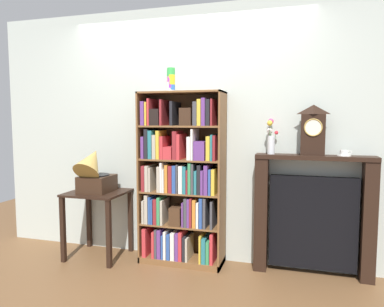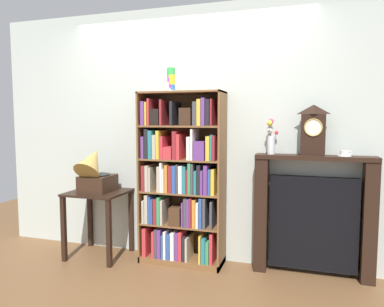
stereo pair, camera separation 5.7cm
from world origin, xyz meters
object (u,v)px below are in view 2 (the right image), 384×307
fireplace_mantel (313,217)px  flower_vase (271,138)px  side_table_left (98,206)px  gramophone (95,171)px  bookshelf (181,185)px  teacup_with_saucer (345,154)px  mantel_clock (313,130)px  cup_stack (171,80)px

fireplace_mantel → flower_vase: bearing=-178.4°
fireplace_mantel → flower_vase: 0.83m
side_table_left → gramophone: size_ratio=1.32×
side_table_left → gramophone: 0.38m
side_table_left → bookshelf: bearing=5.9°
bookshelf → gramophone: (-0.90, -0.15, 0.12)m
bookshelf → gramophone: bookshelf is taller
bookshelf → side_table_left: bearing=-174.1°
gramophone → fireplace_mantel: (2.16, 0.24, -0.37)m
side_table_left → gramophone: gramophone is taller
side_table_left → teacup_with_saucer: (2.41, 0.17, 0.61)m
mantel_clock → flower_vase: (-0.37, 0.01, -0.08)m
gramophone → side_table_left: bearing=90.0°
flower_vase → teacup_with_saucer: (0.65, -0.01, -0.13)m
gramophone → flower_vase: bearing=7.4°
cup_stack → flower_vase: 1.12m
side_table_left → flower_vase: flower_vase is taller
bookshelf → gramophone: bearing=-170.6°
bookshelf → side_table_left: bookshelf is taller
mantel_clock → flower_vase: mantel_clock is taller
flower_vase → gramophone: bearing=-172.6°
side_table_left → fireplace_mantel: bearing=4.9°
flower_vase → teacup_with_saucer: flower_vase is taller
teacup_with_saucer → cup_stack: bearing=-176.3°
flower_vase → side_table_left: bearing=-174.3°
side_table_left → teacup_with_saucer: size_ratio=5.69×
gramophone → teacup_with_saucer: (2.41, 0.22, 0.23)m
bookshelf → mantel_clock: (1.24, 0.07, 0.56)m
teacup_with_saucer → bookshelf: bearing=-177.1°
bookshelf → flower_vase: (0.87, 0.08, 0.48)m
bookshelf → mantel_clock: 1.36m
cup_stack → flower_vase: cup_stack is taller
teacup_with_saucer → mantel_clock: bearing=-179.5°
cup_stack → gramophone: cup_stack is taller
cup_stack → gramophone: size_ratio=0.43×
bookshelf → fireplace_mantel: bookshelf is taller
fireplace_mantel → bookshelf: bearing=-175.8°
side_table_left → fireplace_mantel: size_ratio=0.62×
gramophone → bookshelf: bearing=9.4°
side_table_left → mantel_clock: bearing=4.5°
bookshelf → fireplace_mantel: (1.27, 0.09, -0.25)m
cup_stack → mantel_clock: 1.42m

